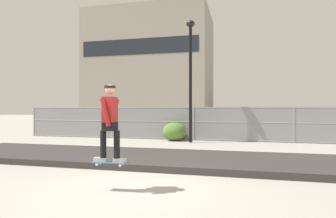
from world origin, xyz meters
name	(u,v)px	position (x,y,z in m)	size (l,w,h in m)	color
ground_plane	(123,189)	(0.00, 0.00, 0.00)	(120.00, 120.00, 0.00)	#9E998E
gravel_berm	(163,159)	(0.00, 3.34, 0.10)	(16.03, 3.38, 0.19)	#33302D
skateboard	(110,163)	(-0.21, -0.21, 0.61)	(0.81, 0.24, 0.07)	#2D608C
skater	(110,119)	(-0.21, -0.21, 1.55)	(0.72, 0.59, 1.66)	#B2ADA8
chain_fence	(194,123)	(0.00, 9.89, 0.93)	(20.70, 0.06, 1.85)	gray
street_lamp	(190,66)	(-0.01, 8.89, 3.98)	(0.44, 0.44, 6.33)	black
parked_car_near	(151,122)	(-3.48, 13.12, 0.84)	(4.47, 2.09, 1.66)	#474C54
parked_car_mid	(228,123)	(1.74, 13.10, 0.84)	(4.53, 2.21, 1.66)	black
parked_car_far	(325,124)	(7.40, 13.12, 0.84)	(4.42, 1.99, 1.66)	maroon
library_building	(152,67)	(-13.04, 44.01, 9.26)	(20.82, 14.46, 18.51)	gray
shrub_left	(174,132)	(-1.00, 9.43, 0.50)	(1.29, 1.05, 1.00)	#567A33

